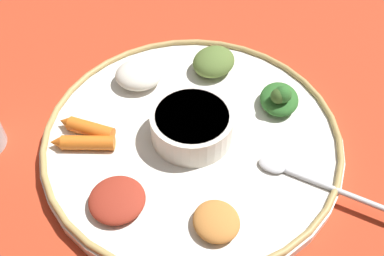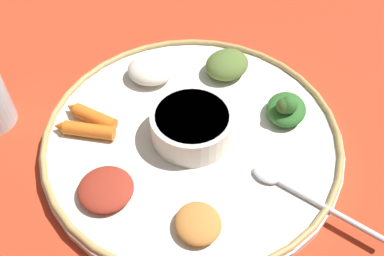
% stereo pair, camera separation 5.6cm
% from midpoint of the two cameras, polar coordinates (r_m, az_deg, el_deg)
% --- Properties ---
extents(ground_plane, '(2.40, 2.40, 0.00)m').
position_cam_midpoint_polar(ground_plane, '(0.59, -2.74, -2.14)').
color(ground_plane, '#B7381E').
extents(platter, '(0.39, 0.39, 0.02)m').
position_cam_midpoint_polar(platter, '(0.58, -2.77, -1.64)').
color(platter, white).
rests_on(platter, ground_plane).
extents(platter_rim, '(0.38, 0.38, 0.01)m').
position_cam_midpoint_polar(platter_rim, '(0.57, -2.81, -0.95)').
color(platter_rim, tan).
rests_on(platter_rim, platter).
extents(center_bowl, '(0.10, 0.10, 0.04)m').
position_cam_midpoint_polar(center_bowl, '(0.56, -2.88, 0.27)').
color(center_bowl, silver).
rests_on(center_bowl, platter).
extents(spoon, '(0.13, 0.12, 0.01)m').
position_cam_midpoint_polar(spoon, '(0.54, 11.19, -6.36)').
color(spoon, silver).
rests_on(spoon, platter).
extents(greens_pile, '(0.08, 0.07, 0.04)m').
position_cam_midpoint_polar(greens_pile, '(0.60, 8.61, 3.65)').
color(greens_pile, '#2D6628').
rests_on(greens_pile, platter).
extents(carrot_near_spoon, '(0.06, 0.07, 0.02)m').
position_cam_midpoint_polar(carrot_near_spoon, '(0.59, -16.05, -0.15)').
color(carrot_near_spoon, orange).
rests_on(carrot_near_spoon, platter).
extents(carrot_outer, '(0.05, 0.08, 0.02)m').
position_cam_midpoint_polar(carrot_outer, '(0.58, -16.54, -1.98)').
color(carrot_outer, orange).
rests_on(carrot_outer, platter).
extents(mound_collards, '(0.08, 0.09, 0.03)m').
position_cam_midpoint_polar(mound_collards, '(0.65, 0.32, 8.39)').
color(mound_collards, '#567033').
rests_on(mound_collards, platter).
extents(mound_rice_white, '(0.08, 0.08, 0.03)m').
position_cam_midpoint_polar(mound_rice_white, '(0.64, -9.41, 6.60)').
color(mound_rice_white, silver).
rests_on(mound_rice_white, platter).
extents(mound_squash, '(0.06, 0.06, 0.02)m').
position_cam_midpoint_polar(mound_squash, '(0.49, -0.17, -12.10)').
color(mound_squash, '#C67A38').
rests_on(mound_squash, platter).
extents(mound_beet, '(0.08, 0.08, 0.02)m').
position_cam_midpoint_polar(mound_beet, '(0.52, -12.71, -9.17)').
color(mound_beet, maroon).
rests_on(mound_beet, platter).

